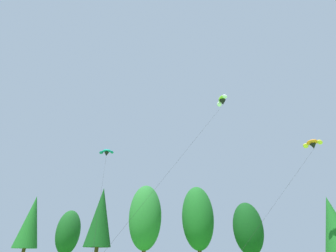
{
  "coord_description": "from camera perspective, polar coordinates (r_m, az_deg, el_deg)",
  "views": [
    {
      "loc": [
        7.38,
        2.89,
        1.91
      ],
      "look_at": [
        0.09,
        20.94,
        12.33
      ],
      "focal_mm": 26.29,
      "sensor_mm": 36.0,
      "label": 1
    }
  ],
  "objects": [
    {
      "name": "parafoil_kite_far_lime_white",
      "position": [
        32.96,
        12.44,
        5.75
      ],
      "size": [
        9.74,
        12.66,
        19.39
      ],
      "color": "#93D633"
    },
    {
      "name": "treeline_tree_a",
      "position": [
        59.71,
        -29.2,
        -18.72
      ],
      "size": [
        4.52,
        4.52,
        13.27
      ],
      "color": "#472D19",
      "rests_on": "ground_plane"
    },
    {
      "name": "treeline_tree_e",
      "position": [
        44.17,
        6.92,
        -20.3
      ],
      "size": [
        5.28,
        5.28,
        12.9
      ],
      "color": "#472D19",
      "rests_on": "ground_plane"
    },
    {
      "name": "treeline_tree_b",
      "position": [
        57.12,
        -22.14,
        -21.82
      ],
      "size": [
        4.64,
        4.64,
        10.52
      ],
      "color": "#472D19",
      "rests_on": "ground_plane"
    },
    {
      "name": "treeline_tree_f",
      "position": [
        41.38,
        18.06,
        -21.64
      ],
      "size": [
        4.35,
        4.35,
        9.44
      ],
      "color": "#472D19",
      "rests_on": "ground_plane"
    },
    {
      "name": "parafoil_kite_high_teal",
      "position": [
        36.38,
        -14.06,
        -5.99
      ],
      "size": [
        9.33,
        11.66,
        14.46
      ],
      "color": "teal"
    },
    {
      "name": "treeline_tree_d",
      "position": [
        42.71,
        -5.31,
        -20.21
      ],
      "size": [
        5.25,
        5.25,
        12.78
      ],
      "color": "#472D19",
      "rests_on": "ground_plane"
    },
    {
      "name": "treeline_tree_g",
      "position": [
        37.79,
        34.1,
        -18.3
      ],
      "size": [
        3.52,
        3.52,
        8.73
      ],
      "color": "#472D19",
      "rests_on": "ground_plane"
    },
    {
      "name": "parafoil_kite_mid_orange",
      "position": [
        34.67,
        30.51,
        -3.64
      ],
      "size": [
        10.46,
        11.57,
        13.02
      ],
      "color": "orange"
    },
    {
      "name": "treeline_tree_c",
      "position": [
        46.44,
        -15.38,
        -19.54
      ],
      "size": [
        4.46,
        4.46,
        12.98
      ],
      "color": "#472D19",
      "rests_on": "ground_plane"
    }
  ]
}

